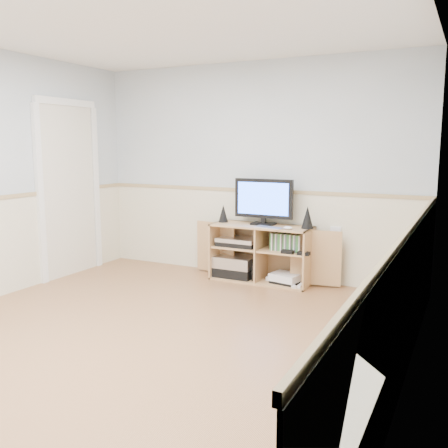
{
  "coord_description": "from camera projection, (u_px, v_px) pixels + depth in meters",
  "views": [
    {
      "loc": [
        2.32,
        -3.17,
        1.55
      ],
      "look_at": [
        0.14,
        1.2,
        0.77
      ],
      "focal_mm": 40.0,
      "sensor_mm": 36.0,
      "label": 1
    }
  ],
  "objects": [
    {
      "name": "room",
      "position": [
        143.0,
        187.0,
        4.01
      ],
      "size": [
        4.04,
        4.54,
        2.54
      ],
      "color": "#AD7C4C",
      "rests_on": "ground"
    },
    {
      "name": "media_cabinet",
      "position": [
        263.0,
        252.0,
        5.74
      ],
      "size": [
        1.79,
        0.43,
        0.65
      ],
      "color": "tan",
      "rests_on": "floor"
    },
    {
      "name": "monitor",
      "position": [
        264.0,
        200.0,
        5.64
      ],
      "size": [
        0.69,
        0.18,
        0.52
      ],
      "color": "black",
      "rests_on": "media_cabinet"
    },
    {
      "name": "speaker_left",
      "position": [
        223.0,
        213.0,
        5.86
      ],
      "size": [
        0.11,
        0.11,
        0.21
      ],
      "primitive_type": "cone",
      "color": "black",
      "rests_on": "media_cabinet"
    },
    {
      "name": "speaker_right",
      "position": [
        307.0,
        217.0,
        5.41
      ],
      "size": [
        0.13,
        0.13,
        0.24
      ],
      "primitive_type": "cone",
      "color": "black",
      "rests_on": "media_cabinet"
    },
    {
      "name": "keyboard",
      "position": [
        269.0,
        227.0,
        5.45
      ],
      "size": [
        0.34,
        0.18,
        0.01
      ],
      "primitive_type": "cube",
      "rotation": [
        0.0,
        0.0,
        -0.18
      ],
      "color": "silver",
      "rests_on": "media_cabinet"
    },
    {
      "name": "mouse",
      "position": [
        288.0,
        228.0,
        5.36
      ],
      "size": [
        0.1,
        0.07,
        0.04
      ],
      "primitive_type": "ellipsoid",
      "rotation": [
        0.0,
        0.0,
        0.12
      ],
      "color": "white",
      "rests_on": "media_cabinet"
    },
    {
      "name": "av_components",
      "position": [
        237.0,
        260.0,
        5.85
      ],
      "size": [
        0.53,
        0.34,
        0.47
      ],
      "color": "black",
      "rests_on": "media_cabinet"
    },
    {
      "name": "game_consoles",
      "position": [
        285.0,
        278.0,
        5.59
      ],
      "size": [
        0.46,
        0.31,
        0.11
      ],
      "color": "white",
      "rests_on": "media_cabinet"
    },
    {
      "name": "game_cases",
      "position": [
        286.0,
        242.0,
        5.51
      ],
      "size": [
        0.34,
        0.13,
        0.19
      ],
      "primitive_type": "cube",
      "color": "#3F8C3F",
      "rests_on": "media_cabinet"
    },
    {
      "name": "wall_outlet",
      "position": [
        336.0,
        232.0,
        5.5
      ],
      "size": [
        0.12,
        0.03,
        0.12
      ],
      "primitive_type": "cube",
      "color": "white",
      "rests_on": "wall_back"
    }
  ]
}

